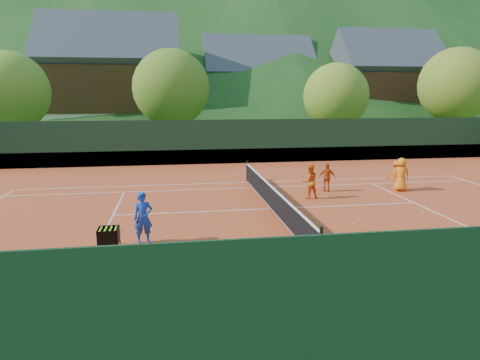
{
  "coord_description": "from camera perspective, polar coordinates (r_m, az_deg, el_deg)",
  "views": [
    {
      "loc": [
        -3.96,
        -16.77,
        4.71
      ],
      "look_at": [
        -1.34,
        0.0,
        1.28
      ],
      "focal_mm": 32.0,
      "sensor_mm": 36.0,
      "label": 1
    }
  ],
  "objects": [
    {
      "name": "tennis_ball_24",
      "position": [
        13.92,
        12.74,
        -8.42
      ],
      "size": [
        0.07,
        0.07,
        0.07
      ],
      "primitive_type": "sphere",
      "color": "#E6F629",
      "rests_on": "clay_court"
    },
    {
      "name": "court_lines",
      "position": [
        17.86,
        4.25,
        -3.83
      ],
      "size": [
        23.83,
        11.03,
        0.0
      ],
      "color": "silver",
      "rests_on": "clay_court"
    },
    {
      "name": "ball_hopper",
      "position": [
        12.66,
        -17.11,
        -7.25
      ],
      "size": [
        0.57,
        0.57,
        1.0
      ],
      "color": "black",
      "rests_on": "clay_court"
    },
    {
      "name": "perimeter_fence",
      "position": [
        17.57,
        4.31,
        0.09
      ],
      "size": [
        40.4,
        24.24,
        3.0
      ],
      "color": "#15301B",
      "rests_on": "clay_court"
    },
    {
      "name": "student_b",
      "position": [
        21.23,
        11.54,
        0.33
      ],
      "size": [
        0.88,
        0.64,
        1.39
      ],
      "primitive_type": "imported",
      "rotation": [
        0.0,
        0.0,
        2.73
      ],
      "color": "#CF4612",
      "rests_on": "clay_court"
    },
    {
      "name": "chalet_mid",
      "position": [
        51.74,
        2.25,
        11.71
      ],
      "size": [
        12.65,
        8.82,
        11.45
      ],
      "color": "beige",
      "rests_on": "ground"
    },
    {
      "name": "tennis_ball_16",
      "position": [
        9.27,
        -25.04,
        -19.9
      ],
      "size": [
        0.07,
        0.07,
        0.07
      ],
      "primitive_type": "sphere",
      "color": "#E6F629",
      "rests_on": "clay_court"
    },
    {
      "name": "tennis_ball_23",
      "position": [
        9.81,
        10.85,
        -17.13
      ],
      "size": [
        0.07,
        0.07,
        0.07
      ],
      "primitive_type": "sphere",
      "color": "#E6F629",
      "rests_on": "clay_court"
    },
    {
      "name": "tennis_ball_20",
      "position": [
        13.47,
        20.01,
        -9.52
      ],
      "size": [
        0.07,
        0.07,
        0.07
      ],
      "primitive_type": "sphere",
      "color": "#E6F629",
      "rests_on": "clay_court"
    },
    {
      "name": "student_c",
      "position": [
        22.34,
        20.68,
        0.7
      ],
      "size": [
        0.9,
        0.69,
        1.64
      ],
      "primitive_type": "imported",
      "rotation": [
        0.0,
        0.0,
        2.91
      ],
      "color": "orange",
      "rests_on": "clay_court"
    },
    {
      "name": "tree_a",
      "position": [
        36.8,
        -28.49,
        10.31
      ],
      "size": [
        6.0,
        6.0,
        7.88
      ],
      "color": "#432B1A",
      "rests_on": "ground"
    },
    {
      "name": "clay_court",
      "position": [
        17.86,
        4.25,
        -3.87
      ],
      "size": [
        40.0,
        24.0,
        0.02
      ],
      "primitive_type": "cube",
      "color": "#B73E1D",
      "rests_on": "ground"
    },
    {
      "name": "tennis_ball_14",
      "position": [
        18.73,
        23.24,
        -3.93
      ],
      "size": [
        0.07,
        0.07,
        0.07
      ],
      "primitive_type": "sphere",
      "color": "#E6F629",
      "rests_on": "clay_court"
    },
    {
      "name": "tennis_ball_5",
      "position": [
        17.54,
        12.12,
        -4.24
      ],
      "size": [
        0.07,
        0.07,
        0.07
      ],
      "primitive_type": "sphere",
      "color": "#E6F629",
      "rests_on": "clay_court"
    },
    {
      "name": "tennis_ball_27",
      "position": [
        14.9,
        9.01,
        -6.94
      ],
      "size": [
        0.07,
        0.07,
        0.07
      ],
      "primitive_type": "sphere",
      "color": "#E6F629",
      "rests_on": "clay_court"
    },
    {
      "name": "tennis_ball_6",
      "position": [
        10.49,
        9.2,
        -15.1
      ],
      "size": [
        0.07,
        0.07,
        0.07
      ],
      "primitive_type": "sphere",
      "color": "#E6F629",
      "rests_on": "clay_court"
    },
    {
      "name": "tennis_ball_11",
      "position": [
        15.21,
        25.28,
        -7.54
      ],
      "size": [
        0.07,
        0.07,
        0.07
      ],
      "primitive_type": "sphere",
      "color": "#E6F629",
      "rests_on": "clay_court"
    },
    {
      "name": "student_a",
      "position": [
        19.66,
        9.27,
        -0.17
      ],
      "size": [
        0.83,
        0.68,
        1.58
      ],
      "primitive_type": "imported",
      "rotation": [
        0.0,
        0.0,
        3.25
      ],
      "color": "orange",
      "rests_on": "clay_court"
    },
    {
      "name": "tennis_ball_9",
      "position": [
        14.81,
        11.89,
        -7.17
      ],
      "size": [
        0.07,
        0.07,
        0.07
      ],
      "primitive_type": "sphere",
      "color": "#E6F629",
      "rests_on": "clay_court"
    },
    {
      "name": "tennis_ball_18",
      "position": [
        13.57,
        -24.44,
        -9.72
      ],
      "size": [
        0.07,
        0.07,
        0.07
      ],
      "primitive_type": "sphere",
      "color": "#E6F629",
      "rests_on": "clay_court"
    },
    {
      "name": "tennis_ball_4",
      "position": [
        16.18,
        14.83,
        -5.7
      ],
      "size": [
        0.07,
        0.07,
        0.07
      ],
      "primitive_type": "sphere",
      "color": "#E6F629",
      "rests_on": "clay_court"
    },
    {
      "name": "tennis_ball_3",
      "position": [
        15.73,
        7.21,
        -5.9
      ],
      "size": [
        0.07,
        0.07,
        0.07
      ],
      "primitive_type": "sphere",
      "color": "#E6F629",
      "rests_on": "clay_court"
    },
    {
      "name": "student_d",
      "position": [
        22.62,
        20.16,
        0.63
      ],
      "size": [
        1.02,
        0.68,
        1.46
      ],
      "primitive_type": "imported",
      "rotation": [
        0.0,
        0.0,
        2.99
      ],
      "color": "#DA5A13",
      "rests_on": "clay_court"
    },
    {
      "name": "tree_c",
      "position": [
        38.4,
        12.65,
        10.89
      ],
      "size": [
        5.6,
        5.6,
        7.35
      ],
      "color": "#3F2619",
      "rests_on": "ground"
    },
    {
      "name": "tennis_ball_17",
      "position": [
        16.02,
        -2.35,
        -5.49
      ],
      "size": [
        0.07,
        0.07,
        0.07
      ],
      "primitive_type": "sphere",
      "color": "#E6F629",
      "rests_on": "clay_court"
    },
    {
      "name": "tennis_net",
      "position": [
        17.74,
        4.27,
        -2.28
      ],
      "size": [
        0.1,
        12.07,
        1.1
      ],
      "color": "black",
      "rests_on": "clay_court"
    },
    {
      "name": "tennis_ball_1",
      "position": [
        11.53,
        9.5,
        -12.58
      ],
      "size": [
        0.07,
        0.07,
        0.07
      ],
      "primitive_type": "sphere",
      "color": "#E6F629",
      "rests_on": "clay_court"
    },
    {
      "name": "chalet_right",
      "position": [
        52.56,
        18.61,
        11.43
      ],
      "size": [
        11.5,
        8.82,
        11.91
      ],
      "color": "beige",
      "rests_on": "ground"
    },
    {
      "name": "tennis_ball_0",
      "position": [
        16.5,
        6.34,
        -5.05
      ],
      "size": [
        0.07,
        0.07,
        0.07
      ],
      "primitive_type": "sphere",
      "color": "#E6F629",
      "rests_on": "clay_court"
    },
    {
      "name": "ground",
      "position": [
        17.87,
        4.25,
        -3.9
      ],
      "size": [
        400.0,
        400.0,
        0.0
      ],
      "primitive_type": "plane",
      "color": "#30561B",
      "rests_on": "ground"
    },
    {
      "name": "coach",
      "position": [
        13.95,
        -12.8,
        -4.93
      ],
      "size": [
        0.67,
        0.51,
        1.66
      ],
      "primitive_type": "imported",
      "rotation": [
        0.0,
        0.0,
        0.2
      ],
      "color": "#193BA4",
      "rests_on": "clay_court"
    },
    {
      "name": "tree_b",
      "position": [
        36.78,
        -9.16,
        12.03
      ],
      "size": [
        6.4,
        6.4,
        8.4
      ],
      "color": "#43291A",
      "rests_on": "ground"
    },
    {
      "name": "tennis_ball_19",
      "position": [
        15.48,
        -15.71,
        -6.52
      ],
      "size": [
        0.07,
        0.07,
        0.07
      ],
      "primitive_type": "sphere",
      "color": "#E6F629",
      "rests_on": "clay_court"
    },
    {
      "name": "tennis_ball_2",
      "position": [
        14.77,
        1.08,
        -6.96
      ],
      "size": [
        0.07,
        0.07,
        0.07
      ],
      "primitive_type": "sphere",
      "color": "#E6F629",
      "rests_on": "clay_court"
    },
    {
      "name": "chalet_left",
      "position": [
        47.17,
        -16.63,
        12.09
      ],
      "size": [
        13.8,
        9.93,
        12.92
      ],
      "color": "beige",
      "rests_on": "ground"
    },
    {
      "name": "tree_d",
      "position": [
        45.02,
        26.87,
        11.24
      ],
      "size": [
        6.8,
        6.8,
        8.93
      ],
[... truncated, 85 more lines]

